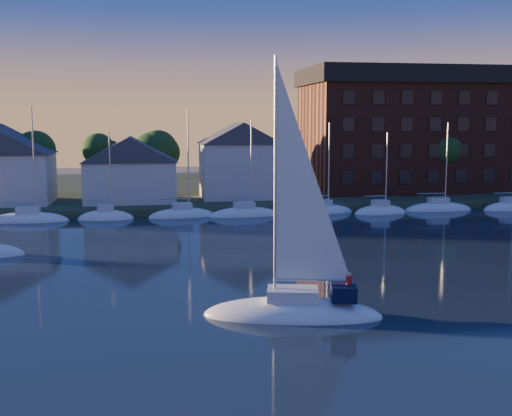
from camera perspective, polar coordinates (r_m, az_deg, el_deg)
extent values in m
plane|color=black|center=(26.50, -0.26, -16.98)|extent=(260.00, 260.00, 0.00)
cube|color=#2D3821|center=(99.43, -7.34, 1.37)|extent=(160.00, 50.00, 2.00)
cube|color=brown|center=(76.64, -6.62, -0.54)|extent=(120.00, 3.00, 1.00)
cube|color=silver|center=(81.11, -11.09, 2.32)|extent=(11.00, 8.00, 5.00)
cube|color=silver|center=(83.85, -1.46, 3.33)|extent=(10.00, 8.00, 7.00)
cube|color=brown|center=(96.53, 13.55, 6.09)|extent=(30.00, 16.00, 15.00)
cube|color=black|center=(96.68, 13.72, 11.24)|extent=(31.00, 17.00, 2.40)
cylinder|color=#3C271B|center=(88.26, -18.80, 1.99)|extent=(0.50, 0.50, 3.50)
sphere|color=#1A3D16|center=(87.95, -18.93, 4.88)|extent=(5.40, 5.40, 5.40)
cylinder|color=#3C271B|center=(87.34, -13.61, 2.14)|extent=(0.50, 0.50, 3.50)
sphere|color=#1A3D16|center=(87.03, -13.71, 5.05)|extent=(5.40, 5.40, 5.40)
cylinder|color=#3C271B|center=(87.15, -8.36, 2.26)|extent=(0.50, 0.50, 3.50)
sphere|color=#1A3D16|center=(86.84, -8.42, 5.19)|extent=(5.40, 5.40, 5.40)
cylinder|color=#3C271B|center=(87.70, -3.12, 2.37)|extent=(0.50, 0.50, 3.50)
sphere|color=#1A3D16|center=(87.38, -3.14, 5.27)|extent=(5.40, 5.40, 5.40)
cylinder|color=#3C271B|center=(88.96, 2.01, 2.45)|extent=(0.50, 0.50, 3.50)
sphere|color=#1A3D16|center=(88.65, 2.02, 5.32)|extent=(5.40, 5.40, 5.40)
cylinder|color=#3C271B|center=(90.91, 6.96, 2.52)|extent=(0.50, 0.50, 3.50)
sphere|color=#1A3D16|center=(90.60, 7.00, 5.32)|extent=(5.40, 5.40, 5.40)
cylinder|color=#3C271B|center=(93.50, 11.67, 2.56)|extent=(0.50, 0.50, 3.50)
sphere|color=#1A3D16|center=(93.21, 11.74, 5.28)|extent=(5.40, 5.40, 5.40)
cylinder|color=#3C271B|center=(96.69, 16.09, 2.58)|extent=(0.50, 0.50, 3.50)
sphere|color=#1A3D16|center=(96.41, 16.19, 5.22)|extent=(5.40, 5.40, 5.40)
cylinder|color=#3C271B|center=(100.42, 20.21, 2.59)|extent=(0.50, 0.50, 3.50)
sphere|color=#1A3D16|center=(100.15, 20.33, 5.13)|extent=(5.40, 5.40, 5.40)
ellipsoid|color=white|center=(74.56, -18.87, -1.15)|extent=(7.50, 2.40, 2.20)
cube|color=silver|center=(74.38, -18.92, -0.16)|extent=(2.10, 1.32, 0.70)
cylinder|color=#A5A8AD|center=(73.79, -18.50, 3.43)|extent=(0.16, 0.16, 10.00)
cylinder|color=#A5A8AD|center=(74.41, -19.57, 0.47)|extent=(3.15, 0.12, 0.12)
ellipsoid|color=white|center=(73.69, -12.72, -1.02)|extent=(7.50, 2.40, 2.20)
cube|color=silver|center=(73.50, -12.75, -0.02)|extent=(2.10, 1.32, 0.70)
cylinder|color=#A5A8AD|center=(72.99, -12.27, 3.61)|extent=(0.16, 0.16, 10.00)
cylinder|color=#A5A8AD|center=(73.44, -13.41, 0.62)|extent=(3.15, 0.12, 0.12)
ellipsoid|color=white|center=(73.68, -6.50, -0.88)|extent=(7.50, 2.40, 2.20)
cube|color=silver|center=(73.49, -6.51, 0.12)|extent=(2.10, 1.32, 0.70)
cylinder|color=#A5A8AD|center=(73.06, -5.98, 3.75)|extent=(0.16, 0.16, 10.00)
cylinder|color=#A5A8AD|center=(73.35, -7.17, 0.77)|extent=(3.15, 0.12, 0.12)
ellipsoid|color=white|center=(74.54, -0.35, -0.73)|extent=(7.50, 2.40, 2.20)
cube|color=silver|center=(74.35, -0.35, 0.27)|extent=(2.10, 1.32, 0.70)
cylinder|color=#A5A8AD|center=(74.01, 0.22, 3.85)|extent=(0.16, 0.16, 10.00)
cylinder|color=#A5A8AD|center=(74.12, -0.98, 0.90)|extent=(3.15, 0.12, 0.12)
ellipsoid|color=white|center=(76.23, 5.60, -0.57)|extent=(7.50, 2.40, 2.20)
cube|color=silver|center=(76.05, 5.61, 0.40)|extent=(2.10, 1.32, 0.70)
cylinder|color=#A5A8AD|center=(75.79, 6.21, 3.90)|extent=(0.16, 0.16, 10.00)
cylinder|color=#A5A8AD|center=(75.73, 5.02, 1.02)|extent=(3.15, 0.12, 0.12)
ellipsoid|color=white|center=(78.70, 11.23, -0.42)|extent=(7.50, 2.40, 2.20)
cube|color=silver|center=(78.52, 11.25, 0.52)|extent=(2.10, 1.32, 0.70)
cylinder|color=#A5A8AD|center=(78.35, 11.86, 3.90)|extent=(0.16, 0.16, 10.00)
cylinder|color=#A5A8AD|center=(78.13, 10.70, 1.13)|extent=(3.15, 0.12, 0.12)
ellipsoid|color=white|center=(81.88, 16.47, -0.27)|extent=(7.50, 2.40, 2.20)
cube|color=silver|center=(81.71, 16.50, 0.63)|extent=(2.10, 1.32, 0.70)
cylinder|color=#A5A8AD|center=(81.62, 17.10, 3.88)|extent=(0.16, 0.16, 10.00)
cylinder|color=#A5A8AD|center=(81.25, 16.00, 1.21)|extent=(3.15, 0.12, 0.12)
ellipsoid|color=white|center=(85.69, 21.28, -0.14)|extent=(7.50, 2.40, 2.20)
cube|color=silver|center=(85.53, 21.32, 0.72)|extent=(2.10, 1.32, 0.70)
cylinder|color=#A5A8AD|center=(85.02, 20.87, 1.28)|extent=(3.15, 0.12, 0.12)
ellipsoid|color=white|center=(37.13, 3.26, -9.60)|extent=(10.71, 5.52, 2.20)
cube|color=silver|center=(36.76, 3.28, -7.67)|extent=(3.20, 2.41, 0.70)
cylinder|color=#A5A8AD|center=(35.60, 1.71, 2.43)|extent=(0.16, 0.16, 13.64)
cylinder|color=#A5A8AD|center=(36.56, 5.06, -6.39)|extent=(4.21, 1.09, 0.12)
cube|color=black|center=(36.82, 7.78, -7.38)|extent=(1.81, 2.24, 0.90)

